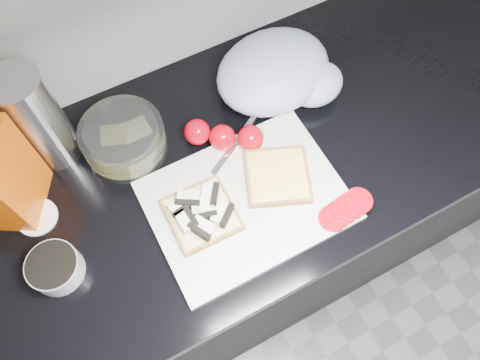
% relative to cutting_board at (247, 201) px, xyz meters
% --- Properties ---
extents(base_cabinet, '(3.50, 0.60, 0.86)m').
position_rel_cutting_board_xyz_m(base_cabinet, '(-0.13, 0.11, -0.48)').
color(base_cabinet, black).
rests_on(base_cabinet, ground).
extents(countertop, '(3.50, 0.64, 0.04)m').
position_rel_cutting_board_xyz_m(countertop, '(-0.13, 0.11, -0.03)').
color(countertop, black).
rests_on(countertop, base_cabinet).
extents(cutting_board, '(0.40, 0.30, 0.01)m').
position_rel_cutting_board_xyz_m(cutting_board, '(0.00, 0.00, 0.00)').
color(cutting_board, silver).
rests_on(cutting_board, countertop).
extents(bread_left, '(0.14, 0.14, 0.04)m').
position_rel_cutting_board_xyz_m(bread_left, '(-0.10, 0.01, 0.02)').
color(bread_left, beige).
rests_on(bread_left, cutting_board).
extents(bread_right, '(0.18, 0.18, 0.02)m').
position_rel_cutting_board_xyz_m(bread_right, '(0.08, 0.01, 0.02)').
color(bread_right, beige).
rests_on(bread_right, cutting_board).
extents(tomato_slices, '(0.13, 0.08, 0.02)m').
position_rel_cutting_board_xyz_m(tomato_slices, '(0.16, -0.12, 0.02)').
color(tomato_slices, '#AA0311').
rests_on(tomato_slices, cutting_board).
extents(knife, '(0.17, 0.10, 0.01)m').
position_rel_cutting_board_xyz_m(knife, '(0.06, 0.14, 0.01)').
color(knife, silver).
rests_on(knife, cutting_board).
extents(seed_tub, '(0.10, 0.10, 0.05)m').
position_rel_cutting_board_xyz_m(seed_tub, '(-0.40, 0.04, 0.02)').
color(seed_tub, '#949898').
rests_on(seed_tub, countertop).
extents(tub_lid, '(0.09, 0.09, 0.01)m').
position_rel_cutting_board_xyz_m(tub_lid, '(-0.40, 0.17, -0.00)').
color(tub_lid, white).
rests_on(tub_lid, countertop).
extents(glass_bowl, '(0.18, 0.18, 0.08)m').
position_rel_cutting_board_xyz_m(glass_bowl, '(-0.17, 0.24, 0.03)').
color(glass_bowl, silver).
rests_on(glass_bowl, countertop).
extents(steel_canister, '(0.10, 0.10, 0.25)m').
position_rel_cutting_board_xyz_m(steel_canister, '(-0.31, 0.31, 0.12)').
color(steel_canister, '#BCBCC1').
rests_on(steel_canister, countertop).
extents(grocery_bag, '(0.30, 0.26, 0.12)m').
position_rel_cutting_board_xyz_m(grocery_bag, '(0.20, 0.22, 0.05)').
color(grocery_bag, '#9BA7BF').
rests_on(grocery_bag, countertop).
extents(whole_tomatoes, '(0.15, 0.13, 0.06)m').
position_rel_cutting_board_xyz_m(whole_tomatoes, '(0.02, 0.15, 0.02)').
color(whole_tomatoes, '#AA0311').
rests_on(whole_tomatoes, countertop).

